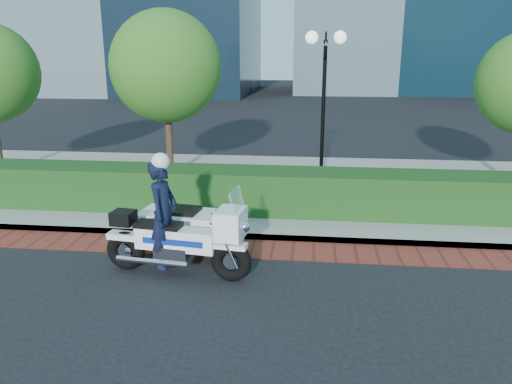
# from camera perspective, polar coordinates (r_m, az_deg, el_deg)

# --- Properties ---
(ground) EXTENTS (120.00, 120.00, 0.00)m
(ground) POSITION_cam_1_polar(r_m,az_deg,el_deg) (8.80, 1.10, -10.38)
(ground) COLOR black
(ground) RESTS_ON ground
(brick_strip) EXTENTS (60.00, 1.00, 0.01)m
(brick_strip) POSITION_cam_1_polar(r_m,az_deg,el_deg) (10.16, 1.89, -6.62)
(brick_strip) COLOR maroon
(brick_strip) RESTS_ON ground
(sidewalk) EXTENTS (60.00, 8.00, 0.15)m
(sidewalk) POSITION_cam_1_polar(r_m,az_deg,el_deg) (14.39, 3.31, 0.50)
(sidewalk) COLOR gray
(sidewalk) RESTS_ON ground
(hedge_main) EXTENTS (18.00, 1.20, 1.00)m
(hedge_main) POSITION_cam_1_polar(r_m,az_deg,el_deg) (11.93, 2.71, 0.11)
(hedge_main) COLOR black
(hedge_main) RESTS_ON sidewalk
(lamppost) EXTENTS (1.02, 0.70, 4.21)m
(lamppost) POSITION_cam_1_polar(r_m,az_deg,el_deg) (13.09, 7.78, 11.67)
(lamppost) COLOR black
(lamppost) RESTS_ON sidewalk
(tree_b) EXTENTS (3.20, 3.20, 4.89)m
(tree_b) POSITION_cam_1_polar(r_m,az_deg,el_deg) (14.97, -10.28, 13.91)
(tree_b) COLOR #332319
(tree_b) RESTS_ON sidewalk
(police_motorcycle) EXTENTS (2.75, 2.10, 2.23)m
(police_motorcycle) POSITION_cam_1_polar(r_m,az_deg,el_deg) (9.30, -8.83, -3.99)
(police_motorcycle) COLOR black
(police_motorcycle) RESTS_ON ground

